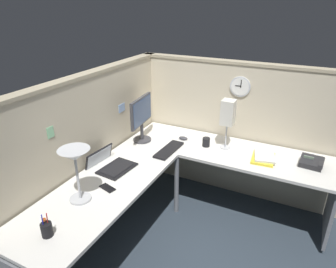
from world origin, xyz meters
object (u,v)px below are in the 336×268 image
Objects in this scene: keyboard at (169,150)px; computer_mouse at (183,138)px; office_phone at (312,163)px; book_stack at (264,157)px; laptop at (109,164)px; coffee_mug at (206,142)px; wall_clock at (240,87)px; pen_cup at (47,229)px; cell_phone at (107,188)px; desk_lamp_dome at (75,159)px; monitor at (141,116)px; desk_lamp_paper at (228,114)px.

keyboard is 4.13× the size of computer_mouse.
office_phone reaches higher than book_stack.
laptop reaches higher than coffee_mug.
laptop is 1.59m from wall_clock.
coffee_mug is at bearing 148.84° from wall_clock.
pen_cup is at bearing 164.29° from coffee_mug.
keyboard is at bearing 140.35° from wall_clock.
coffee_mug is (1.12, -0.47, 0.04)m from cell_phone.
book_stack is at bearing -41.82° from desk_lamp_dome.
office_phone is 1.04m from coffee_mug.
pen_cup reaches higher than computer_mouse.
keyboard is at bearing 176.00° from computer_mouse.
laptop reaches higher than office_phone.
desk_lamp_dome is 1.48m from coffee_mug.
computer_mouse is 0.58× the size of pen_cup.
desk_lamp_dome is 1.43× the size of book_stack.
office_phone is 1.04m from wall_clock.
office_phone is (1.17, -1.51, 0.03)m from cell_phone.
pen_cup is 0.82× the size of wall_clock.
wall_clock reaches higher than book_stack.
pen_cup is at bearing -168.99° from laptop.
monitor reaches higher than book_stack.
book_stack is at bearing -94.11° from computer_mouse.
cell_phone is at bearing 155.11° from wall_clock.
pen_cup is 0.58× the size of book_stack.
coffee_mug is at bearing 92.52° from office_phone.
coffee_mug is (-0.05, 1.04, 0.01)m from office_phone.
office_phone is at bearing -81.18° from book_stack.
keyboard is 0.95m from book_stack.
office_phone is (0.32, -1.35, 0.03)m from keyboard.
cell_phone is 1.54m from book_stack.
coffee_mug is at bearing -75.25° from monitor.
computer_mouse is at bearing -60.76° from monitor.
monitor reaches higher than computer_mouse.
book_stack is at bearing -82.99° from monitor.
monitor reaches higher than desk_lamp_dome.
wall_clock reaches higher than coffee_mug.
desk_lamp_paper is (1.80, -0.69, 0.33)m from pen_cup.
pen_cup is 0.82× the size of office_phone.
desk_lamp_dome is 1.89m from wall_clock.
cell_phone is 0.46× the size of book_stack.
laptop is 1.51m from book_stack.
keyboard reaches higher than cell_phone.
pen_cup is at bearing 175.12° from keyboard.
coffee_mug is at bearing -7.46° from cell_phone.
pen_cup is 1.81m from coffee_mug.
pen_cup reaches higher than keyboard.
book_stack is (-0.06, -0.90, 0.00)m from computer_mouse.
monitor is at bearing 97.01° from book_stack.
book_stack is 0.56m from desk_lamp_paper.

